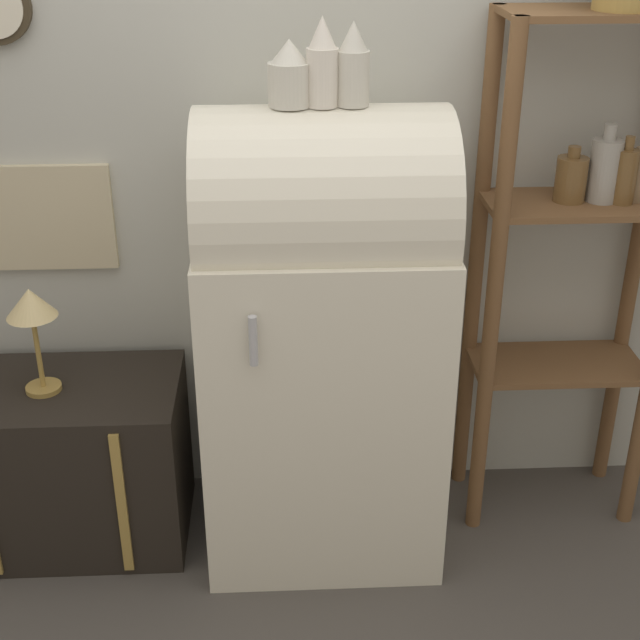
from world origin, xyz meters
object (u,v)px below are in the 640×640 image
refrigerator (322,335)px  vase_center (321,65)px  vase_left (290,75)px  desk_lamp (32,311)px  suitcase_trunk (70,461)px  vase_right (353,67)px

refrigerator → vase_center: (-0.00, -0.00, 0.81)m
refrigerator → vase_left: 0.79m
desk_lamp → vase_center: bearing=-0.9°
suitcase_trunk → desk_lamp: 0.56m
refrigerator → suitcase_trunk: bearing=178.1°
vase_left → vase_right: size_ratio=0.80×
vase_right → vase_center: bearing=-176.7°
suitcase_trunk → vase_left: vase_left is taller
vase_left → desk_lamp: 1.04m
suitcase_trunk → vase_right: size_ratio=3.35×
refrigerator → desk_lamp: size_ratio=4.16×
vase_left → refrigerator: bearing=-3.1°
vase_right → desk_lamp: vase_right is taller
suitcase_trunk → vase_right: vase_right is taller
suitcase_trunk → vase_left: (0.74, -0.02, 1.24)m
refrigerator → vase_right: size_ratio=6.46×
refrigerator → vase_right: (0.08, 0.00, 0.80)m
vase_right → desk_lamp: bearing=179.5°
refrigerator → vase_right: bearing=2.3°
vase_right → vase_left: bearing=179.5°
refrigerator → vase_left: (-0.09, 0.00, 0.78)m
desk_lamp → vase_right: bearing=-0.5°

